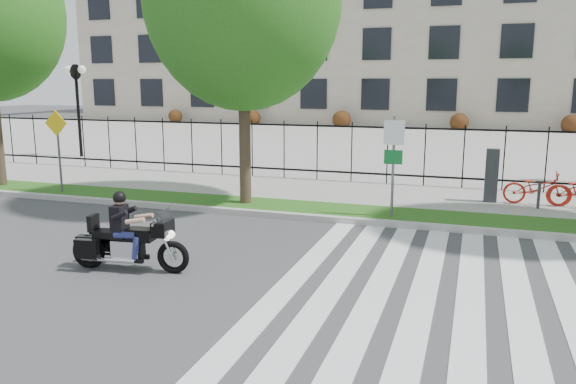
% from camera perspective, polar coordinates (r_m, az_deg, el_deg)
% --- Properties ---
extents(ground, '(120.00, 120.00, 0.00)m').
position_cam_1_polar(ground, '(11.13, -10.01, -7.21)').
color(ground, '#3E3E41').
rests_on(ground, ground).
extents(curb, '(60.00, 0.20, 0.15)m').
position_cam_1_polar(curb, '(14.69, -2.41, -2.23)').
color(curb, '#A9A79F').
rests_on(curb, ground).
extents(grass_verge, '(60.00, 1.50, 0.15)m').
position_cam_1_polar(grass_verge, '(15.47, -1.29, -1.54)').
color(grass_verge, '#245114').
rests_on(grass_verge, ground).
extents(sidewalk, '(60.00, 3.50, 0.15)m').
position_cam_1_polar(sidewalk, '(17.79, 1.43, 0.14)').
color(sidewalk, gray).
rests_on(sidewalk, ground).
extents(plaza, '(80.00, 34.00, 0.10)m').
position_cam_1_polar(plaza, '(34.80, 10.00, 5.34)').
color(plaza, gray).
rests_on(plaza, ground).
extents(crosswalk_stripes, '(5.70, 8.00, 0.01)m').
position_cam_1_polar(crosswalk_stripes, '(9.88, 15.83, -9.83)').
color(crosswalk_stripes, silver).
rests_on(crosswalk_stripes, ground).
extents(iron_fence, '(30.00, 0.06, 2.00)m').
position_cam_1_polar(iron_fence, '(19.29, 2.98, 4.22)').
color(iron_fence, black).
rests_on(iron_fence, sidewalk).
extents(office_building, '(60.00, 21.90, 20.15)m').
position_cam_1_polar(office_building, '(54.79, 13.67, 17.66)').
color(office_building, '#A79D87').
rests_on(office_building, ground).
extents(lamp_post_left, '(1.06, 0.70, 4.25)m').
position_cam_1_polar(lamp_post_left, '(27.29, -20.67, 9.89)').
color(lamp_post_left, black).
rests_on(lamp_post_left, ground).
extents(sign_pole_regulatory, '(0.50, 0.09, 2.50)m').
position_cam_1_polar(sign_pole_regulatory, '(14.06, 10.66, 3.88)').
color(sign_pole_regulatory, '#59595B').
rests_on(sign_pole_regulatory, grass_verge).
extents(sign_pole_warning, '(0.78, 0.09, 2.49)m').
position_cam_1_polar(sign_pole_warning, '(18.37, -22.35, 4.91)').
color(sign_pole_warning, '#59595B').
rests_on(sign_pole_warning, grass_verge).
extents(motorcycle_rider, '(2.34, 0.80, 1.81)m').
position_cam_1_polar(motorcycle_rider, '(10.87, -15.91, -4.61)').
color(motorcycle_rider, black).
rests_on(motorcycle_rider, ground).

